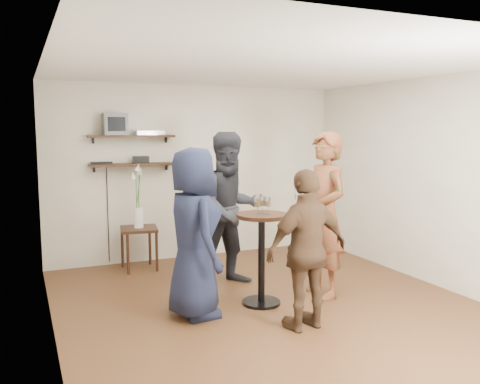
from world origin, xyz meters
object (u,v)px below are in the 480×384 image
object	(u,v)px
side_table	(139,234)
person_brown	(307,250)
drinks_table	(262,246)
radio	(141,160)
person_navy	(194,233)
person_dark	(231,209)
person_plaid	(324,215)
crt_monitor	(115,124)
dvd_deck	(149,133)

from	to	relation	value
side_table	person_brown	xyz separation A→B (m)	(1.05, -2.75, 0.29)
drinks_table	radio	bearing A→B (deg)	110.18
person_navy	person_dark	bearing A→B (deg)	-45.17
person_plaid	person_navy	bearing A→B (deg)	-88.30
crt_monitor	person_plaid	xyz separation A→B (m)	(1.98, -2.26, -1.05)
drinks_table	person_brown	world-z (taller)	person_brown
side_table	radio	bearing A→B (deg)	68.12
side_table	person_navy	world-z (taller)	person_navy
drinks_table	person_dark	distance (m)	0.86
crt_monitor	person_dark	bearing A→B (deg)	-51.55
side_table	dvd_deck	bearing A→B (deg)	49.41
dvd_deck	drinks_table	size ratio (longest dim) A/B	0.39
crt_monitor	drinks_table	xyz separation A→B (m)	(1.18, -2.25, -1.36)
person_plaid	person_navy	xyz separation A→B (m)	(-1.61, -0.03, -0.08)
radio	person_navy	bearing A→B (deg)	-89.45
radio	person_brown	size ratio (longest dim) A/B	0.14
drinks_table	person_brown	distance (m)	0.81
side_table	drinks_table	world-z (taller)	drinks_table
radio	person_plaid	size ratio (longest dim) A/B	0.11
crt_monitor	radio	world-z (taller)	crt_monitor
side_table	drinks_table	distance (m)	2.17
person_dark	person_brown	bearing A→B (deg)	-87.49
drinks_table	person_navy	bearing A→B (deg)	-177.34
dvd_deck	person_dark	xyz separation A→B (m)	(0.66, -1.44, -0.94)
crt_monitor	side_table	distance (m)	1.57
person_plaid	side_table	bearing A→B (deg)	-137.57
crt_monitor	radio	size ratio (longest dim) A/B	1.45
radio	person_dark	bearing A→B (deg)	-61.20
person_plaid	radio	bearing A→B (deg)	-143.42
radio	person_dark	distance (m)	1.74
side_table	drinks_table	size ratio (longest dim) A/B	0.58
person_brown	side_table	bearing A→B (deg)	-76.52
dvd_deck	side_table	bearing A→B (deg)	-130.59
person_dark	person_plaid	bearing A→B (deg)	-46.53
radio	side_table	world-z (taller)	radio
radio	side_table	distance (m)	1.07
side_table	person_plaid	bearing A→B (deg)	-48.32
side_table	person_navy	xyz separation A→B (m)	(0.14, -1.99, 0.39)
crt_monitor	person_plaid	world-z (taller)	crt_monitor
crt_monitor	dvd_deck	size ratio (longest dim) A/B	0.80
person_dark	person_brown	world-z (taller)	person_dark
side_table	person_dark	size ratio (longest dim) A/B	0.31
drinks_table	person_navy	size ratio (longest dim) A/B	0.58
person_navy	radio	bearing A→B (deg)	-2.11
drinks_table	side_table	bearing A→B (deg)	115.79
radio	person_plaid	bearing A→B (deg)	-54.16
person_plaid	person_navy	world-z (taller)	person_plaid
dvd_deck	person_navy	xyz separation A→B (m)	(-0.11, -2.28, -1.01)
crt_monitor	person_navy	world-z (taller)	crt_monitor
dvd_deck	person_brown	world-z (taller)	dvd_deck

